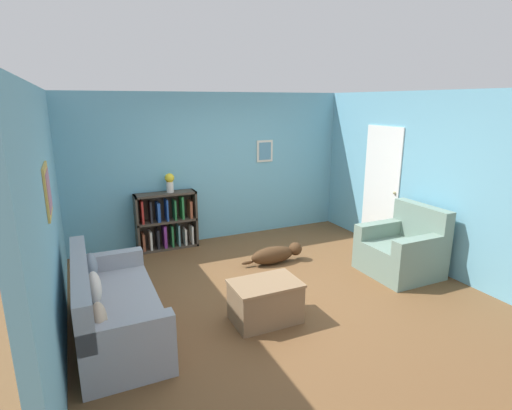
% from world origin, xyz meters
% --- Properties ---
extents(ground_plane, '(14.00, 14.00, 0.00)m').
position_xyz_m(ground_plane, '(0.00, 0.00, 0.00)').
color(ground_plane, brown).
extents(wall_back, '(5.60, 0.13, 2.60)m').
position_xyz_m(wall_back, '(0.00, 2.25, 1.30)').
color(wall_back, '#6BADC6').
rests_on(wall_back, ground_plane).
extents(wall_left, '(0.13, 5.00, 2.60)m').
position_xyz_m(wall_left, '(-2.55, -0.00, 1.30)').
color(wall_left, '#6BADC6').
rests_on(wall_left, ground_plane).
extents(wall_right, '(0.16, 5.00, 2.60)m').
position_xyz_m(wall_right, '(2.55, 0.02, 1.29)').
color(wall_right, '#6BADC6').
rests_on(wall_right, ground_plane).
extents(couch, '(0.82, 1.89, 0.87)m').
position_xyz_m(couch, '(-2.03, -0.37, 0.32)').
color(couch, '#9399A3').
rests_on(couch, ground_plane).
extents(bookshelf, '(1.02, 0.30, 0.97)m').
position_xyz_m(bookshelf, '(-0.92, 2.05, 0.46)').
color(bookshelf, '#42382D').
rests_on(bookshelf, ground_plane).
extents(recliner_chair, '(0.93, 0.96, 0.99)m').
position_xyz_m(recliner_chair, '(1.98, -0.41, 0.35)').
color(recliner_chair, gray).
rests_on(recliner_chair, ground_plane).
extents(coffee_table, '(0.77, 0.52, 0.47)m').
position_xyz_m(coffee_table, '(-0.42, -0.77, 0.25)').
color(coffee_table, '#846647').
rests_on(coffee_table, ground_plane).
extents(dog, '(1.01, 0.25, 0.29)m').
position_xyz_m(dog, '(0.47, 0.67, 0.14)').
color(dog, '#472D19').
rests_on(dog, ground_plane).
extents(vase, '(0.16, 0.16, 0.32)m').
position_xyz_m(vase, '(-0.83, 2.03, 1.15)').
color(vase, silver).
rests_on(vase, bookshelf).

